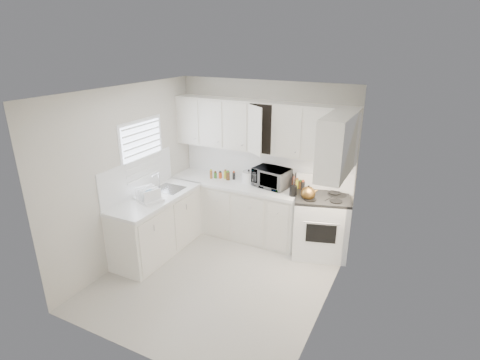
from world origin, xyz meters
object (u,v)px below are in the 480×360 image
Objects in this scene: tea_kettle at (308,192)px; utensil_crock at (294,184)px; stove at (321,217)px; rice_cooker at (249,176)px; microwave at (272,175)px; dish_rack at (148,193)px.

utensil_crock is (-0.24, 0.04, 0.08)m from tea_kettle.
rice_cooker is at bearing 159.25° from stove.
utensil_crock reaches higher than tea_kettle.
utensil_crock is (0.85, -0.21, 0.08)m from rice_cooker.
utensil_crock reaches higher than microwave.
rice_cooker reaches higher than dish_rack.
microwave reaches higher than dish_rack.
stove reaches higher than tea_kettle.
stove is at bearing 4.85° from microwave.
rice_cooker is at bearing 72.02° from dish_rack.
utensil_crock reaches higher than stove.
stove is 3.05× the size of dish_rack.
utensil_crock is (0.44, -0.21, 0.00)m from microwave.
utensil_crock is at bearing -14.88° from microwave.
rice_cooker is at bearing 166.10° from utensil_crock.
rice_cooker is at bearing -169.61° from microwave.
tea_kettle reaches higher than dish_rack.
tea_kettle is at bearing 2.08° from rice_cooker.
utensil_crock is at bearing 151.92° from tea_kettle.
stove reaches higher than rice_cooker.
rice_cooker is (-0.40, 0.00, -0.08)m from microwave.
dish_rack is (-2.28, -1.25, 0.44)m from stove.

